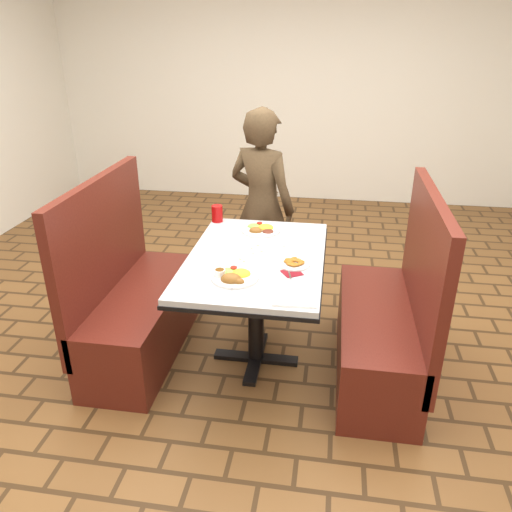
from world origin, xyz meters
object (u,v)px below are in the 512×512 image
Objects in this scene: booth_bench_left at (135,307)px; booth_bench_right at (386,327)px; dining_table at (256,270)px; plantain_plate at (294,263)px; diner_person at (262,207)px; far_dinner_plate at (261,228)px; red_tumbler at (217,214)px; near_dinner_plate at (234,274)px.

booth_bench_left is 1.00× the size of booth_bench_right.
dining_table is 1.01× the size of booth_bench_left.
booth_bench_right reaches higher than plantain_plate.
diner_person reaches higher than dining_table.
far_dinner_plate is 0.56m from plantain_plate.
far_dinner_plate is 0.36m from red_tumbler.
plantain_plate reaches higher than dining_table.
diner_person reaches higher than booth_bench_right.
booth_bench_left is 1.60m from booth_bench_right.
diner_person is at bearing 91.34° from near_dinner_plate.
diner_person is (0.70, 0.91, 0.42)m from booth_bench_left.
booth_bench_left is 6.48× the size of plantain_plate.
dining_table is 0.27m from plantain_plate.
near_dinner_plate is at bearing -160.16° from booth_bench_right.
booth_bench_right reaches higher than dining_table.
booth_bench_right is 1.03m from near_dinner_plate.
dining_table is 10.48× the size of red_tumbler.
far_dinner_plate is at bearing 94.26° from dining_table.
far_dinner_plate is at bearing 118.16° from plantain_plate.
booth_bench_right is 6.48× the size of plantain_plate.
plantain_plate is (1.03, -0.09, 0.43)m from booth_bench_left.
dining_table is 4.72× the size of near_dinner_plate.
plantain_plate is 1.60× the size of red_tumbler.
booth_bench_left and booth_bench_right have the same top height.
booth_bench_right reaches higher than red_tumbler.
plantain_plate is (0.26, -0.49, -0.01)m from far_dinner_plate.
far_dinner_plate is (-0.83, 0.40, 0.44)m from booth_bench_right.
booth_bench_left is at bearing 156.64° from near_dinner_plate.
red_tumbler is (-0.36, 0.54, 0.15)m from dining_table.
booth_bench_right is 0.81× the size of diner_person.
booth_bench_right is (0.80, 0.00, -0.32)m from dining_table.
booth_bench_left reaches higher than near_dinner_plate.
booth_bench_right is (1.60, 0.00, 0.00)m from booth_bench_left.
far_dinner_plate is (0.77, 0.40, 0.44)m from booth_bench_left.
near_dinner_plate reaches higher than plantain_plate.
booth_bench_left is at bearing -129.26° from red_tumbler.
red_tumbler is at bearing 123.87° from dining_table.
diner_person is 1.22m from near_dinner_plate.
diner_person is at bearing 108.47° from plantain_plate.
booth_bench_left is 0.91m from near_dinner_plate.
diner_person is at bearing 97.91° from far_dinner_plate.
dining_table is at bearing -56.13° from red_tumbler.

